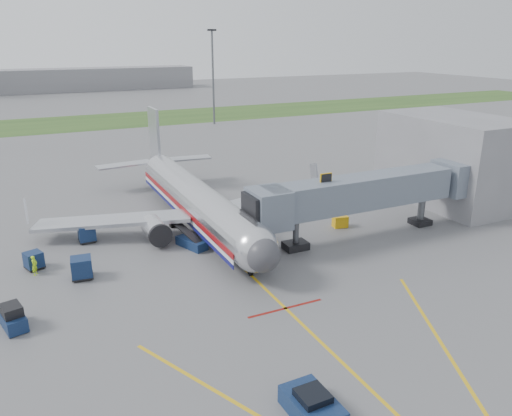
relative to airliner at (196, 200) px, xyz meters
name	(u,v)px	position (x,y,z in m)	size (l,w,h in m)	color
ground	(261,285)	(0.00, -15.25, -2.65)	(400.00, 400.00, 0.00)	#565659
grass_strip	(91,122)	(0.00, 74.75, -2.64)	(300.00, 25.00, 0.01)	#2D4C1E
apron_markings	(310,332)	(0.00, -22.65, -2.64)	(21.52, 50.00, 0.01)	gold
airliner	(196,200)	(0.00, 0.00, 0.00)	(32.10, 35.67, 10.25)	silver
jet_bridge	(359,193)	(12.86, -10.25, 1.82)	(25.30, 4.00, 6.90)	slate
terminal	(452,159)	(30.00, -5.25, 2.35)	(10.00, 16.00, 10.00)	slate
light_mast_right	(213,75)	(25.00, 59.75, 8.13)	(2.00, 0.44, 20.40)	#595B60
distant_terminal	(28,81)	(-10.00, 154.75, 1.35)	(120.00, 14.00, 8.00)	slate
pushback_tug	(312,406)	(-4.00, -29.32, -2.04)	(2.20, 3.52, 1.45)	#0D1D3C
baggage_tug	(13,318)	(-17.69, -13.62, -1.89)	(1.83, 2.69, 1.72)	#0D1D3C
baggage_cart_a	(34,260)	(-15.96, -4.28, -1.89)	(1.75, 1.75, 1.48)	#0D1D3C
baggage_cart_b	(87,233)	(-11.09, -0.10, -1.80)	(1.58, 1.58, 1.66)	#0D1D3C
baggage_cart_c	(82,268)	(-12.54, -7.88, -1.74)	(1.81, 1.81, 1.77)	#0D1D3C
belt_loader	(191,242)	(-2.52, -5.65, -2.17)	(2.36, 4.08, 1.93)	#0D1D3C
ground_power_cart	(340,222)	(13.02, -7.25, -2.06)	(1.63, 1.24, 1.18)	#DFA20D
ramp_worker	(35,265)	(-15.95, -5.56, -1.81)	(0.61, 0.40, 1.67)	#B2EB1B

